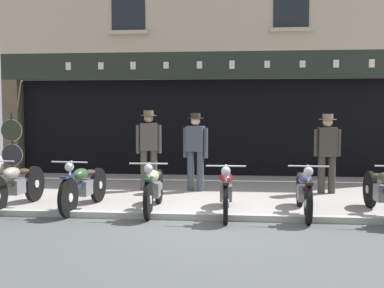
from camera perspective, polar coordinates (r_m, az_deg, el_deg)
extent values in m
cube|color=gray|center=(12.40, 2.87, -4.21)|extent=(23.76, 10.00, 0.08)
cube|color=#A2A99C|center=(7.56, 1.19, -9.18)|extent=(23.76, 0.16, 0.18)
cube|color=black|center=(14.58, 3.29, 2.31)|extent=(10.82, 4.00, 2.60)
cube|color=brown|center=(13.91, -21.07, 1.96)|extent=(0.44, 0.36, 2.60)
cube|color=black|center=(12.83, 3.00, 2.65)|extent=(10.35, 0.03, 2.18)
cube|color=#222920|center=(12.45, 2.94, 9.62)|extent=(11.76, 0.24, 0.70)
cube|color=silver|center=(13.11, -14.93, 9.21)|extent=(0.14, 0.03, 0.20)
cube|color=silver|center=(12.82, -11.11, 9.38)|extent=(0.14, 0.03, 0.18)
cube|color=silver|center=(12.61, -7.24, 9.52)|extent=(0.14, 0.03, 0.20)
cube|color=silver|center=(12.44, -3.20, 9.62)|extent=(0.14, 0.03, 0.17)
cube|color=silver|center=(12.34, 0.92, 9.67)|extent=(0.14, 0.03, 0.19)
cube|color=silver|center=(12.31, 4.93, 9.67)|extent=(0.14, 0.03, 0.21)
cube|color=silver|center=(12.33, 9.20, 9.62)|extent=(0.14, 0.03, 0.18)
cube|color=silver|center=(12.42, 13.40, 9.53)|extent=(0.14, 0.03, 0.18)
cube|color=silver|center=(12.56, 17.25, 9.39)|extent=(0.14, 0.03, 0.19)
cube|color=silver|center=(12.77, 21.18, 9.21)|extent=(0.14, 0.03, 0.21)
cube|color=#BBA88D|center=(12.78, 2.99, 16.60)|extent=(11.76, 0.40, 2.44)
cube|color=black|center=(12.88, -7.82, 16.46)|extent=(0.90, 0.02, 1.30)
cube|color=#BBA88D|center=(12.71, -7.83, 13.42)|extent=(1.10, 0.12, 0.10)
cube|color=black|center=(12.64, 12.07, 16.66)|extent=(0.90, 0.02, 1.30)
cube|color=#BBA88D|center=(12.46, 12.05, 13.56)|extent=(1.10, 0.12, 0.10)
cylinder|color=black|center=(9.51, -18.74, -4.64)|extent=(0.12, 0.68, 0.68)
cylinder|color=silver|center=(9.51, -18.74, -4.64)|extent=(0.12, 0.16, 0.15)
cube|color=black|center=(8.90, -20.74, -4.49)|extent=(0.14, 1.24, 0.07)
cube|color=slate|center=(8.92, -20.73, -4.93)|extent=(0.22, 0.33, 0.26)
ellipsoid|color=gray|center=(8.74, -21.29, -3.33)|extent=(0.24, 0.47, 0.20)
ellipsoid|color=#38281E|center=(9.09, -20.02, -3.15)|extent=(0.22, 0.31, 0.10)
cylinder|color=black|center=(7.92, -14.94, -6.37)|extent=(0.12, 0.66, 0.65)
cylinder|color=silver|center=(7.92, -14.94, -6.37)|extent=(0.11, 0.15, 0.14)
cylinder|color=black|center=(9.12, -11.42, -4.95)|extent=(0.13, 0.66, 0.65)
cylinder|color=silver|center=(9.12, -11.42, -4.95)|extent=(0.12, 0.15, 0.14)
cube|color=navy|center=(8.50, -13.06, -4.81)|extent=(0.17, 1.22, 0.07)
cube|color=slate|center=(8.51, -13.06, -5.28)|extent=(0.23, 0.34, 0.26)
ellipsoid|color=#304E2D|center=(8.33, -13.51, -3.61)|extent=(0.26, 0.48, 0.20)
ellipsoid|color=#38281E|center=(8.69, -12.47, -3.41)|extent=(0.22, 0.32, 0.10)
cube|color=navy|center=(7.87, -14.98, -3.88)|extent=(0.13, 0.37, 0.04)
sphere|color=silver|center=(7.90, -14.82, -2.72)|extent=(0.15, 0.15, 0.15)
cylinder|color=silver|center=(7.90, -14.83, -2.15)|extent=(0.62, 0.07, 0.02)
cylinder|color=silver|center=(7.91, -14.85, -4.25)|extent=(0.06, 0.26, 0.61)
cylinder|color=black|center=(7.53, -5.40, -6.84)|extent=(0.09, 0.64, 0.64)
cylinder|color=silver|center=(7.53, -5.40, -6.84)|extent=(0.11, 0.14, 0.14)
cylinder|color=black|center=(8.86, -4.07, -5.20)|extent=(0.10, 0.64, 0.64)
cylinder|color=silver|center=(8.86, -4.07, -5.20)|extent=(0.12, 0.14, 0.14)
cube|color=#14301F|center=(8.17, -4.69, -5.13)|extent=(0.12, 1.25, 0.07)
cube|color=slate|center=(8.19, -4.68, -5.61)|extent=(0.21, 0.33, 0.26)
ellipsoid|color=tan|center=(7.98, -4.86, -3.89)|extent=(0.24, 0.47, 0.20)
ellipsoid|color=#38281E|center=(8.39, -4.46, -3.65)|extent=(0.21, 0.31, 0.10)
cube|color=#14301F|center=(7.48, -5.42, -4.29)|extent=(0.11, 0.36, 0.04)
sphere|color=silver|center=(7.52, -5.36, -3.01)|extent=(0.15, 0.15, 0.15)
cylinder|color=silver|center=(7.51, -5.36, -2.40)|extent=(0.62, 0.05, 0.02)
cylinder|color=silver|center=(7.52, -5.37, -4.62)|extent=(0.05, 0.28, 0.60)
cylinder|color=black|center=(7.26, 4.15, -7.31)|extent=(0.08, 0.62, 0.62)
cylinder|color=silver|center=(7.26, 4.15, -7.31)|extent=(0.10, 0.14, 0.14)
cylinder|color=black|center=(8.60, 4.24, -5.53)|extent=(0.09, 0.62, 0.62)
cylinder|color=silver|center=(8.60, 4.24, -5.53)|extent=(0.11, 0.14, 0.14)
cube|color=black|center=(7.91, 4.21, -5.49)|extent=(0.09, 1.25, 0.07)
cube|color=slate|center=(7.92, 4.20, -5.99)|extent=(0.20, 0.32, 0.26)
ellipsoid|color=maroon|center=(7.72, 4.20, -4.22)|extent=(0.23, 0.46, 0.20)
ellipsoid|color=#38281E|center=(8.12, 4.23, -3.95)|extent=(0.20, 0.30, 0.10)
cube|color=black|center=(7.20, 4.17, -4.72)|extent=(0.10, 0.36, 0.04)
sphere|color=silver|center=(7.24, 4.18, -3.33)|extent=(0.15, 0.15, 0.15)
cylinder|color=silver|center=(7.23, 4.18, -2.70)|extent=(0.62, 0.03, 0.02)
cylinder|color=silver|center=(7.25, 4.17, -5.00)|extent=(0.04, 0.24, 0.62)
cylinder|color=black|center=(7.43, 14.07, -7.15)|extent=(0.09, 0.63, 0.63)
cylinder|color=silver|center=(7.43, 14.07, -7.15)|extent=(0.11, 0.14, 0.14)
cylinder|color=black|center=(8.79, 13.07, -5.41)|extent=(0.10, 0.63, 0.63)
cylinder|color=silver|center=(8.79, 13.07, -5.41)|extent=(0.12, 0.14, 0.14)
cube|color=black|center=(8.09, 13.54, -5.37)|extent=(0.12, 1.28, 0.07)
cube|color=slate|center=(8.10, 13.53, -5.86)|extent=(0.21, 0.33, 0.26)
ellipsoid|color=navy|center=(7.89, 13.69, -4.13)|extent=(0.24, 0.47, 0.20)
ellipsoid|color=#38281E|center=(8.31, 13.39, -3.86)|extent=(0.21, 0.31, 0.10)
cube|color=black|center=(7.37, 14.12, -4.61)|extent=(0.11, 0.36, 0.04)
sphere|color=silver|center=(7.41, 14.09, -3.26)|extent=(0.15, 0.15, 0.15)
cylinder|color=silver|center=(7.40, 14.10, -2.65)|extent=(0.62, 0.05, 0.02)
cylinder|color=silver|center=(7.42, 14.08, -4.89)|extent=(0.05, 0.28, 0.61)
cylinder|color=black|center=(9.02, 20.97, -5.21)|extent=(0.08, 0.66, 0.66)
cylinder|color=silver|center=(9.02, 20.97, -5.21)|extent=(0.11, 0.15, 0.15)
cube|color=#21264B|center=(8.34, 22.27, -5.15)|extent=(0.07, 1.28, 0.07)
cube|color=slate|center=(8.36, 22.26, -5.62)|extent=(0.20, 0.32, 0.26)
ellipsoid|color=#38281E|center=(8.56, 21.82, -3.70)|extent=(0.20, 0.30, 0.10)
cylinder|color=#47423D|center=(10.34, -4.69, -3.15)|extent=(0.15, 0.15, 0.89)
cylinder|color=#47423D|center=(10.34, -5.91, -3.16)|extent=(0.15, 0.15, 0.89)
cube|color=#47423D|center=(10.28, -5.33, 0.88)|extent=(0.42, 0.29, 0.60)
cube|color=silver|center=(10.39, -5.35, 1.31)|extent=(0.14, 0.05, 0.34)
cube|color=maroon|center=(10.40, -5.35, 1.25)|extent=(0.05, 0.02, 0.31)
cylinder|color=#47423D|center=(10.29, -4.02, 0.60)|extent=(0.09, 0.09, 0.63)
cylinder|color=#47423D|center=(10.28, -6.64, 0.58)|extent=(0.09, 0.09, 0.63)
sphere|color=#9E7A5B|center=(10.26, -5.34, 3.19)|extent=(0.21, 0.21, 0.21)
cylinder|color=brown|center=(10.26, -5.35, 3.50)|extent=(0.35, 0.35, 0.01)
cylinder|color=brown|center=(10.26, -5.35, 3.82)|extent=(0.22, 0.22, 0.11)
cylinder|color=#3D424C|center=(10.12, 1.02, -3.31)|extent=(0.15, 0.15, 0.89)
cylinder|color=#3D424C|center=(10.19, -0.16, -3.26)|extent=(0.15, 0.15, 0.89)
cube|color=#3D424C|center=(10.09, 0.43, 0.65)|extent=(0.42, 0.30, 0.55)
cube|color=silver|center=(10.20, 0.63, 1.06)|extent=(0.14, 0.05, 0.31)
cube|color=navy|center=(10.21, 0.65, 1.00)|extent=(0.05, 0.02, 0.29)
cylinder|color=#3D424C|center=(10.03, 1.71, 0.11)|extent=(0.09, 0.09, 0.65)
cylinder|color=#3D424C|center=(10.17, -0.83, 0.17)|extent=(0.09, 0.09, 0.65)
sphere|color=beige|center=(10.08, 0.43, 2.86)|extent=(0.20, 0.20, 0.20)
cylinder|color=#332D28|center=(10.07, 0.43, 3.18)|extent=(0.35, 0.35, 0.01)
cylinder|color=#332D28|center=(10.07, 0.43, 3.50)|extent=(0.21, 0.21, 0.11)
cylinder|color=#38332D|center=(10.30, 16.77, -3.59)|extent=(0.15, 0.15, 0.80)
cylinder|color=#38332D|center=(10.24, 15.58, -3.61)|extent=(0.15, 0.15, 0.80)
cube|color=#38332D|center=(10.20, 16.26, 0.24)|extent=(0.40, 0.25, 0.61)
cube|color=silver|center=(10.31, 16.10, 0.69)|extent=(0.14, 0.03, 0.34)
cube|color=black|center=(10.32, 16.08, 0.62)|extent=(0.05, 0.02, 0.32)
cylinder|color=#38332D|center=(10.27, 17.52, 0.14)|extent=(0.09, 0.09, 0.57)
cylinder|color=#38332D|center=(10.14, 14.97, 0.14)|extent=(0.09, 0.09, 0.57)
sphere|color=tan|center=(10.18, 16.30, 2.60)|extent=(0.21, 0.21, 0.21)
cylinder|color=#7F705B|center=(10.18, 16.31, 2.92)|extent=(0.35, 0.35, 0.01)
cylinder|color=#7F705B|center=(10.18, 16.32, 3.24)|extent=(0.22, 0.22, 0.11)
cylinder|color=#232328|center=(11.87, -21.18, -0.50)|extent=(0.06, 0.06, 1.71)
cylinder|color=#23281E|center=(11.83, -21.27, 1.56)|extent=(0.50, 0.03, 0.50)
torus|color=beige|center=(11.84, -21.24, 1.57)|extent=(0.53, 0.04, 0.53)
cylinder|color=black|center=(11.87, -21.20, -1.25)|extent=(0.50, 0.03, 0.50)
torus|color=beige|center=(11.88, -21.17, -1.24)|extent=(0.53, 0.04, 0.53)
cube|color=silver|center=(12.82, 14.36, 3.36)|extent=(0.84, 0.02, 1.11)
cube|color=#232328|center=(12.81, 14.41, 5.40)|extent=(0.84, 0.01, 0.20)
cube|color=silver|center=(13.05, 19.40, 3.18)|extent=(0.65, 0.02, 0.99)
cube|color=#232328|center=(13.03, 19.45, 4.91)|extent=(0.65, 0.01, 0.20)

